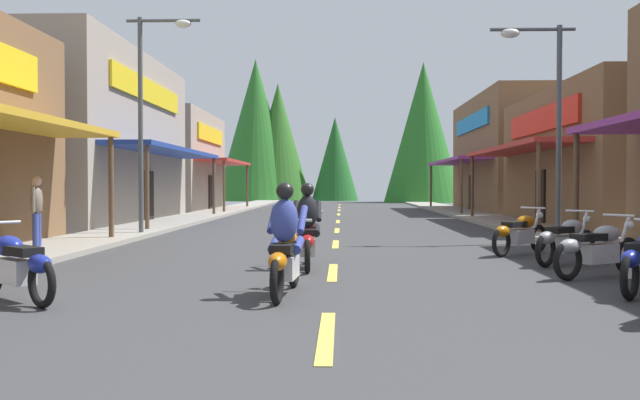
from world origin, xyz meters
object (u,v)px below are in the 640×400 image
Objects in this scene: motorcycle_parked_right_4 at (598,248)px; rider_cruising_trailing at (307,233)px; motorcycle_parked_right_6 at (520,233)px; streetlamp_right at (545,99)px; motorcycle_parked_left_2 at (16,265)px; pedestrian_browsing at (37,208)px; motorcycle_parked_right_5 at (566,239)px; rider_cruising_lead at (286,249)px; streetlamp_left at (151,95)px.

rider_cruising_trailing reaches higher than motorcycle_parked_right_4.
motorcycle_parked_right_6 is (-0.33, 3.65, 0.00)m from motorcycle_parked_right_4.
streetlamp_right is 3.36× the size of motorcycle_parked_left_2.
pedestrian_browsing is (-11.23, 4.09, 0.52)m from motorcycle_parked_right_4.
streetlamp_right is 5.94m from motorcycle_parked_right_5.
rider_cruising_trailing is at bearing -94.17° from motorcycle_parked_left_2.
pedestrian_browsing is (-6.23, 6.12, 0.36)m from rider_cruising_lead.
streetlamp_left is 11.49m from motorcycle_parked_right_6.
motorcycle_parked_right_6 is at bearing 171.58° from pedestrian_browsing.
rider_cruising_lead is at bearing 174.45° from rider_cruising_trailing.
motorcycle_parked_right_6 is (-1.42, -3.06, -3.28)m from streetlamp_right.
pedestrian_browsing reaches higher than rider_cruising_trailing.
pedestrian_browsing is at bearing -105.80° from streetlamp_left.
streetlamp_right is 13.76m from motorcycle_parked_left_2.
streetlamp_left is at bearing -111.91° from pedestrian_browsing.
rider_cruising_lead is at bearing -173.57° from motorcycle_parked_right_6.
motorcycle_parked_right_6 is at bearing -102.10° from motorcycle_parked_left_2.
motorcycle_parked_right_4 is at bearing -41.83° from streetlamp_left.
streetlamp_right is at bearing -174.09° from pedestrian_browsing.
rider_cruising_trailing is (3.64, 3.69, 0.17)m from motorcycle_parked_left_2.
motorcycle_parked_left_2 is 0.79× the size of rider_cruising_trailing.
motorcycle_parked_right_4 is 1.86m from motorcycle_parked_right_5.
motorcycle_parked_right_6 is 0.92× the size of pedestrian_browsing.
motorcycle_parked_right_5 is at bearing -48.23° from rider_cruising_lead.
rider_cruising_trailing is (-5.94, -5.63, -3.11)m from streetlamp_right.
streetlamp_left reaches higher than rider_cruising_lead.
streetlamp_left is at bearing 28.47° from rider_cruising_lead.
motorcycle_parked_right_5 is 11.54m from pedestrian_browsing.
streetlamp_right is 12.89m from pedestrian_browsing.
motorcycle_parked_right_4 is 0.87× the size of rider_cruising_trailing.
streetlamp_left is 12.72m from motorcycle_parked_right_5.
rider_cruising_lead is (-6.09, -8.74, -3.11)m from streetlamp_right.
motorcycle_parked_right_4 is 1.14× the size of motorcycle_parked_right_5.
motorcycle_parked_right_6 and motorcycle_parked_left_2 have the same top height.
streetlamp_left is 3.48× the size of motorcycle_parked_right_4.
motorcycle_parked_left_2 is 5.18m from rider_cruising_trailing.
rider_cruising_lead is 3.12m from rider_cruising_trailing.
motorcycle_parked_right_4 is at bearing -99.23° from streetlamp_right.
pedestrian_browsing reaches higher than motorcycle_parked_right_5.
motorcycle_parked_right_5 is (-1.01, -4.85, -3.28)m from streetlamp_right.
streetlamp_right is at bearing -30.56° from rider_cruising_lead.
pedestrian_browsing reaches higher than motorcycle_parked_right_4.
rider_cruising_trailing is at bearing -57.04° from streetlamp_left.
motorcycle_parked_right_5 is 0.94× the size of pedestrian_browsing.
streetlamp_left reaches higher than motorcycle_parked_right_4.
streetlamp_right reaches higher than motorcycle_parked_left_2.
pedestrian_browsing reaches higher than rider_cruising_lead.
rider_cruising_lead is at bearing -124.84° from streetlamp_right.
streetlamp_right is at bearing 35.42° from motorcycle_parked_right_5.
rider_cruising_trailing is (-4.52, -2.56, 0.17)m from motorcycle_parked_right_6.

